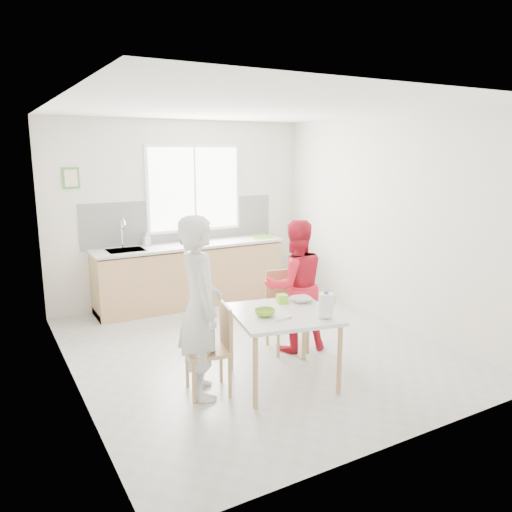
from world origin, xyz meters
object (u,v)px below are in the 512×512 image
(chair_far, at_px, (285,306))
(person_white, at_px, (200,307))
(bowl_white, at_px, (301,300))
(chair_left, at_px, (214,345))
(wine_bottle_a, at_px, (182,233))
(bowl_green, at_px, (265,313))
(wine_bottle_b, at_px, (192,231))
(dining_table, at_px, (283,319))
(person_red, at_px, (295,286))
(milk_jug, at_px, (326,305))

(chair_far, relative_size, person_white, 0.53)
(chair_far, xyz_separation_m, bowl_white, (-0.16, -0.55, 0.25))
(chair_left, relative_size, bowl_white, 4.07)
(chair_left, distance_m, chair_far, 1.32)
(person_white, distance_m, wine_bottle_a, 2.86)
(chair_far, height_order, bowl_white, chair_far)
(wine_bottle_a, bearing_deg, bowl_green, -95.92)
(wine_bottle_b, bearing_deg, wine_bottle_a, -144.08)
(dining_table, bearing_deg, bowl_green, -177.41)
(wine_bottle_b, bearing_deg, bowl_white, -89.07)
(person_red, xyz_separation_m, bowl_green, (-0.78, -0.66, -0.00))
(bowl_white, relative_size, wine_bottle_a, 0.66)
(bowl_green, xyz_separation_m, wine_bottle_b, (0.50, 3.03, 0.32))
(bowl_white, bearing_deg, person_white, -178.74)
(chair_left, distance_m, bowl_green, 0.56)
(chair_left, xyz_separation_m, wine_bottle_b, (0.97, 2.88, 0.60))
(chair_far, distance_m, bowl_white, 0.62)
(chair_left, height_order, person_red, person_red)
(chair_left, distance_m, wine_bottle_a, 2.91)
(dining_table, height_order, wine_bottle_b, wine_bottle_b)
(person_red, bearing_deg, bowl_white, 74.71)
(chair_far, height_order, wine_bottle_b, wine_bottle_b)
(person_white, height_order, bowl_white, person_white)
(chair_far, height_order, milk_jug, milk_jug)
(person_white, bearing_deg, wine_bottle_b, -9.42)
(dining_table, xyz_separation_m, wine_bottle_b, (0.30, 3.02, 0.42))
(dining_table, relative_size, wine_bottle_a, 3.45)
(bowl_green, bearing_deg, dining_table, 2.59)
(bowl_white, bearing_deg, person_red, 63.27)
(dining_table, xyz_separation_m, chair_left, (-0.67, 0.14, -0.18))
(bowl_white, xyz_separation_m, wine_bottle_b, (-0.05, 2.84, 0.32))
(person_white, distance_m, person_red, 1.46)
(chair_far, xyz_separation_m, wine_bottle_b, (-0.21, 2.29, 0.57))
(chair_left, height_order, wine_bottle_a, wine_bottle_a)
(dining_table, relative_size, chair_far, 1.22)
(dining_table, bearing_deg, wine_bottle_a, 88.14)
(chair_left, distance_m, milk_jug, 1.11)
(bowl_white, distance_m, wine_bottle_b, 2.85)
(chair_far, xyz_separation_m, bowl_green, (-0.71, -0.74, 0.25))
(chair_left, distance_m, wine_bottle_b, 3.10)
(person_red, relative_size, wine_bottle_b, 5.03)
(person_white, bearing_deg, dining_table, -90.00)
(bowl_white, bearing_deg, wine_bottle_a, 95.33)
(dining_table, distance_m, bowl_white, 0.40)
(bowl_white, height_order, milk_jug, milk_jug)
(bowl_white, relative_size, wine_bottle_b, 0.70)
(person_red, distance_m, bowl_white, 0.52)
(chair_left, height_order, wine_bottle_b, wine_bottle_b)
(person_red, xyz_separation_m, wine_bottle_b, (-0.28, 2.37, 0.32))
(bowl_white, xyz_separation_m, wine_bottle_a, (-0.25, 2.69, 0.33))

